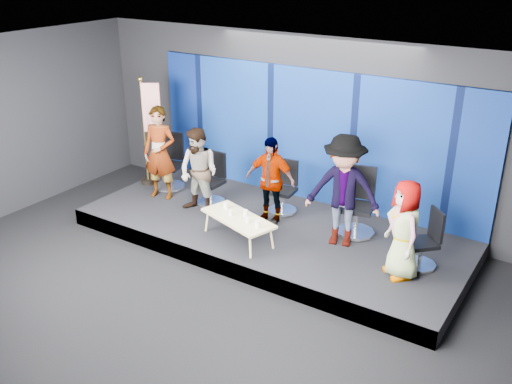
# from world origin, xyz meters

# --- Properties ---
(ground) EXTENTS (10.00, 10.00, 0.00)m
(ground) POSITION_xyz_m (0.00, 0.00, 0.00)
(ground) COLOR black
(ground) RESTS_ON ground
(room_walls) EXTENTS (10.02, 8.02, 3.51)m
(room_walls) POSITION_xyz_m (0.00, 0.00, 2.43)
(room_walls) COLOR black
(room_walls) RESTS_ON ground
(riser) EXTENTS (7.00, 3.00, 0.30)m
(riser) POSITION_xyz_m (0.00, 2.50, 0.15)
(riser) COLOR black
(riser) RESTS_ON ground
(backdrop) EXTENTS (7.00, 0.08, 2.60)m
(backdrop) POSITION_xyz_m (0.00, 3.95, 1.60)
(backdrop) COLOR #06154D
(backdrop) RESTS_ON riser
(chair_a) EXTENTS (0.79, 0.79, 1.15)m
(chair_a) POSITION_xyz_m (-2.70, 2.89, 0.68)
(chair_a) COLOR silver
(chair_a) RESTS_ON riser
(panelist_a) EXTENTS (0.77, 0.60, 1.86)m
(panelist_a) POSITION_xyz_m (-2.52, 2.41, 1.23)
(panelist_a) COLOR black
(panelist_a) RESTS_ON riser
(chair_b) EXTENTS (0.58, 0.58, 1.02)m
(chair_b) POSITION_xyz_m (-1.49, 2.73, 0.63)
(chair_b) COLOR silver
(chair_b) RESTS_ON riser
(panelist_b) EXTENTS (0.80, 0.63, 1.65)m
(panelist_b) POSITION_xyz_m (-1.41, 2.23, 1.12)
(panelist_b) COLOR black
(panelist_b) RESTS_ON riser
(chair_c) EXTENTS (0.62, 0.62, 1.00)m
(chair_c) POSITION_xyz_m (-0.11, 3.15, 0.63)
(chair_c) COLOR silver
(chair_c) RESTS_ON riser
(panelist_c) EXTENTS (0.98, 0.49, 1.61)m
(panelist_c) POSITION_xyz_m (-0.11, 2.65, 1.11)
(panelist_c) COLOR black
(panelist_c) RESTS_ON riser
(chair_d) EXTENTS (0.80, 0.80, 1.19)m
(chair_d) POSITION_xyz_m (1.43, 3.06, 0.69)
(chair_d) COLOR silver
(chair_d) RESTS_ON riser
(panelist_d) EXTENTS (1.38, 0.98, 1.93)m
(panelist_d) POSITION_xyz_m (1.35, 2.56, 1.27)
(panelist_d) COLOR black
(panelist_d) RESTS_ON riser
(chair_e) EXTENTS (0.77, 0.77, 0.96)m
(chair_e) POSITION_xyz_m (2.77, 2.56, 0.62)
(chair_e) COLOR silver
(chair_e) RESTS_ON riser
(panelist_e) EXTENTS (0.89, 0.89, 1.56)m
(panelist_e) POSITION_xyz_m (2.57, 2.11, 1.08)
(panelist_e) COLOR black
(panelist_e) RESTS_ON riser
(coffee_table) EXTENTS (1.50, 0.98, 0.43)m
(coffee_table) POSITION_xyz_m (-0.17, 1.72, 0.69)
(coffee_table) COLOR tan
(coffee_table) RESTS_ON riser
(mug_a) EXTENTS (0.09, 0.09, 0.11)m
(mug_a) POSITION_xyz_m (-0.56, 1.89, 0.78)
(mug_a) COLOR silver
(mug_a) RESTS_ON coffee_table
(mug_b) EXTENTS (0.08, 0.08, 0.09)m
(mug_b) POSITION_xyz_m (-0.32, 1.71, 0.77)
(mug_b) COLOR silver
(mug_b) RESTS_ON coffee_table
(mug_c) EXTENTS (0.09, 0.09, 0.10)m
(mug_c) POSITION_xyz_m (-0.10, 1.83, 0.78)
(mug_c) COLOR silver
(mug_c) RESTS_ON coffee_table
(mug_d) EXTENTS (0.08, 0.08, 0.09)m
(mug_d) POSITION_xyz_m (0.08, 1.63, 0.77)
(mug_d) COLOR silver
(mug_d) RESTS_ON coffee_table
(mug_e) EXTENTS (0.09, 0.09, 0.11)m
(mug_e) POSITION_xyz_m (0.31, 1.58, 0.78)
(mug_e) COLOR silver
(mug_e) RESTS_ON coffee_table
(flag_stand) EXTENTS (0.50, 0.35, 2.29)m
(flag_stand) POSITION_xyz_m (-3.15, 2.83, 1.51)
(flag_stand) COLOR black
(flag_stand) RESTS_ON riser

